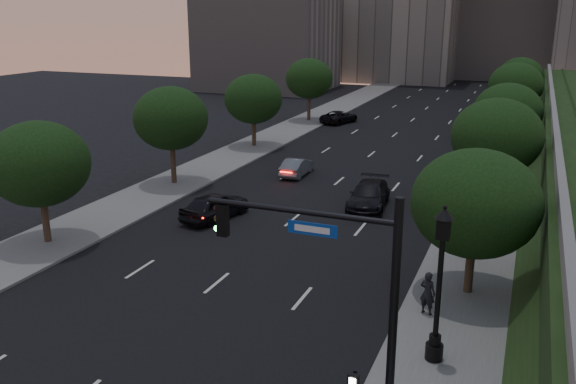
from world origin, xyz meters
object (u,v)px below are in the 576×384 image
at_px(street_lamp, 439,292).
at_px(pedestrian_a, 428,293).
at_px(sedan_far_right, 470,133).
at_px(pedestrian_c, 500,220).
at_px(sedan_near_right, 369,196).
at_px(pedestrian_b, 468,239).
at_px(traffic_signal_mast, 353,310).
at_px(sedan_mid_left, 297,167).
at_px(sedan_far_left, 339,117).
at_px(sedan_near_left, 215,206).

height_order(street_lamp, pedestrian_a, street_lamp).
xyz_separation_m(sedan_far_right, pedestrian_c, (4.07, -24.75, 0.13)).
relative_size(sedan_near_right, sedan_far_right, 1.10).
bearing_deg(pedestrian_b, sedan_far_right, -76.14).
relative_size(traffic_signal_mast, sedan_mid_left, 1.78).
distance_m(sedan_far_right, pedestrian_b, 28.53).
height_order(street_lamp, sedan_far_left, street_lamp).
height_order(street_lamp, sedan_near_right, street_lamp).
height_order(sedan_far_left, sedan_near_right, sedan_near_right).
distance_m(street_lamp, pedestrian_a, 3.65).
relative_size(sedan_far_left, pedestrian_a, 2.73).
distance_m(street_lamp, sedan_near_left, 17.64).
bearing_deg(sedan_near_right, sedan_far_left, 104.98).
relative_size(sedan_near_left, sedan_mid_left, 1.17).
distance_m(pedestrian_b, pedestrian_c, 3.84).
relative_size(sedan_near_left, sedan_near_right, 0.87).
relative_size(sedan_mid_left, pedestrian_b, 2.36).
height_order(traffic_signal_mast, sedan_near_right, traffic_signal_mast).
height_order(sedan_far_right, pedestrian_a, pedestrian_a).
bearing_deg(sedan_near_right, sedan_near_left, -151.33).
bearing_deg(sedan_near_left, sedan_mid_left, -82.14).
height_order(sedan_far_left, pedestrian_c, pedestrian_c).
height_order(traffic_signal_mast, pedestrian_a, traffic_signal_mast).
relative_size(sedan_near_left, pedestrian_c, 2.87).
distance_m(traffic_signal_mast, sedan_far_right, 42.53).
distance_m(sedan_far_left, pedestrian_c, 34.58).
distance_m(street_lamp, sedan_mid_left, 25.03).
bearing_deg(pedestrian_a, pedestrian_b, -79.20).
xyz_separation_m(sedan_mid_left, pedestrian_c, (14.40, -7.75, 0.30)).
bearing_deg(traffic_signal_mast, sedan_near_right, 103.20).
bearing_deg(sedan_mid_left, sedan_far_right, -122.45).
distance_m(pedestrian_a, pedestrian_c, 10.48).
bearing_deg(sedan_far_right, pedestrian_b, -91.58).
xyz_separation_m(sedan_mid_left, sedan_far_right, (10.33, 17.01, 0.17)).
bearing_deg(sedan_mid_left, sedan_near_right, 139.87).
distance_m(traffic_signal_mast, pedestrian_c, 18.12).
relative_size(sedan_far_left, pedestrian_b, 2.84).
distance_m(sedan_near_left, pedestrian_b, 14.07).
bearing_deg(pedestrian_b, sedan_near_left, 5.43).
bearing_deg(street_lamp, traffic_signal_mast, -112.14).
relative_size(traffic_signal_mast, pedestrian_a, 4.03).
bearing_deg(street_lamp, pedestrian_b, 89.93).
bearing_deg(pedestrian_c, sedan_near_left, -11.88).
bearing_deg(pedestrian_c, street_lamp, 61.83).
bearing_deg(traffic_signal_mast, street_lamp, 67.86).
bearing_deg(sedan_mid_left, street_lamp, 120.62).
height_order(sedan_mid_left, pedestrian_c, pedestrian_c).
bearing_deg(sedan_far_left, street_lamp, 129.00).
height_order(sedan_near_left, pedestrian_b, pedestrian_b).
bearing_deg(sedan_mid_left, pedestrian_b, 137.97).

